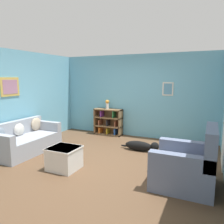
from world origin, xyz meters
The scene contains 9 objects.
ground_plane centered at (0.00, 0.00, 0.00)m, with size 14.00×14.00×0.00m, color brown.
wall_back centered at (0.00, 2.25, 1.30)m, with size 5.60×0.13×2.60m.
wall_left centered at (-2.55, 0.00, 1.30)m, with size 0.13×5.00×2.60m.
couch centered at (-2.06, -0.43, 0.30)m, with size 0.87×1.72×0.78m.
bookshelf centered at (-0.88, 2.04, 0.42)m, with size 0.94×0.33×0.86m.
recliner_chair centered at (1.89, -0.57, 0.37)m, with size 1.01×1.01×1.08m.
coffee_table centered at (-0.50, -0.88, 0.25)m, with size 0.61×0.57×0.47m.
dog centered at (0.62, 0.87, 0.13)m, with size 1.04×0.23×0.27m.
vase centered at (-0.91, 2.02, 1.03)m, with size 0.13×0.13×0.30m.
Camera 1 is at (2.19, -4.39, 1.88)m, focal length 35.00 mm.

